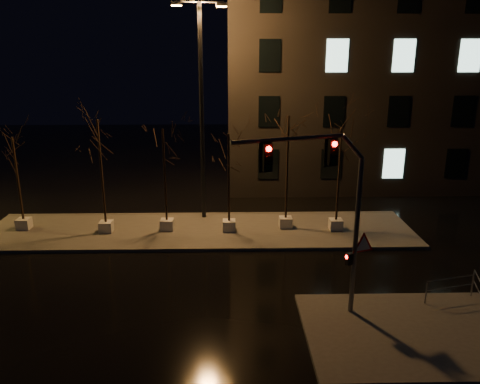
{
  "coord_description": "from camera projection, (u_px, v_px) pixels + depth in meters",
  "views": [
    {
      "loc": [
        1.56,
        -16.8,
        8.87
      ],
      "look_at": [
        2.03,
        3.78,
        2.8
      ],
      "focal_mm": 35.0,
      "sensor_mm": 36.0,
      "label": 1
    }
  ],
  "objects": [
    {
      "name": "building",
      "position": [
        400.0,
        74.0,
        34.03
      ],
      "size": [
        25.0,
        12.0,
        15.0
      ],
      "primitive_type": "cube",
      "color": "black",
      "rests_on": "ground"
    },
    {
      "name": "ground",
      "position": [
        191.0,
        287.0,
        18.58
      ],
      "size": [
        90.0,
        90.0,
        0.0
      ],
      "primitive_type": "plane",
      "color": "black",
      "rests_on": "ground"
    },
    {
      "name": "tree_1",
      "position": [
        99.0,
        145.0,
        22.67
      ],
      "size": [
        1.8,
        1.8,
        5.91
      ],
      "color": "beige",
      "rests_on": "median"
    },
    {
      "name": "tree_5",
      "position": [
        340.0,
        151.0,
        23.09
      ],
      "size": [
        1.8,
        1.8,
        5.45
      ],
      "color": "beige",
      "rests_on": "median"
    },
    {
      "name": "guard_rail_b",
      "position": [
        479.0,
        290.0,
        16.78
      ],
      "size": [
        0.58,
        1.92,
        0.94
      ],
      "rotation": [
        0.0,
        0.0,
        1.3
      ],
      "color": "#54565B",
      "rests_on": "sidewalk_corner"
    },
    {
      "name": "tree_2",
      "position": [
        164.0,
        152.0,
        23.07
      ],
      "size": [
        1.8,
        1.8,
        5.38
      ],
      "color": "beige",
      "rests_on": "median"
    },
    {
      "name": "streetlight_main",
      "position": [
        201.0,
        99.0,
        24.28
      ],
      "size": [
        2.81,
        0.86,
        11.27
      ],
      "rotation": [
        0.0,
        0.0,
        0.2
      ],
      "color": "black",
      "rests_on": "median"
    },
    {
      "name": "sidewalk_corner",
      "position": [
        411.0,
        333.0,
        15.37
      ],
      "size": [
        7.0,
        5.0,
        0.15
      ],
      "primitive_type": "cube",
      "color": "#4C4A44",
      "rests_on": "ground"
    },
    {
      "name": "tree_4",
      "position": [
        288.0,
        142.0,
        23.28
      ],
      "size": [
        1.8,
        1.8,
        5.99
      ],
      "color": "beige",
      "rests_on": "median"
    },
    {
      "name": "guard_rail_a",
      "position": [
        450.0,
        285.0,
        17.15
      ],
      "size": [
        1.99,
        0.53,
        0.88
      ],
      "rotation": [
        0.0,
        0.0,
        0.24
      ],
      "color": "#54565B",
      "rests_on": "sidewalk_corner"
    },
    {
      "name": "tree_3",
      "position": [
        229.0,
        156.0,
        23.0
      ],
      "size": [
        1.8,
        1.8,
        5.17
      ],
      "color": "beige",
      "rests_on": "median"
    },
    {
      "name": "traffic_signal_mast",
      "position": [
        331.0,
        201.0,
        15.02
      ],
      "size": [
        4.97,
        1.74,
        6.37
      ],
      "rotation": [
        0.0,
        0.0,
        0.33
      ],
      "color": "#54565B",
      "rests_on": "sidewalk_corner"
    },
    {
      "name": "tree_0",
      "position": [
        15.0,
        158.0,
        23.3
      ],
      "size": [
        1.8,
        1.8,
        4.94
      ],
      "color": "beige",
      "rests_on": "median"
    },
    {
      "name": "median",
      "position": [
        200.0,
        230.0,
        24.31
      ],
      "size": [
        22.0,
        5.0,
        0.15
      ],
      "primitive_type": "cube",
      "color": "#4C4A44",
      "rests_on": "ground"
    }
  ]
}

